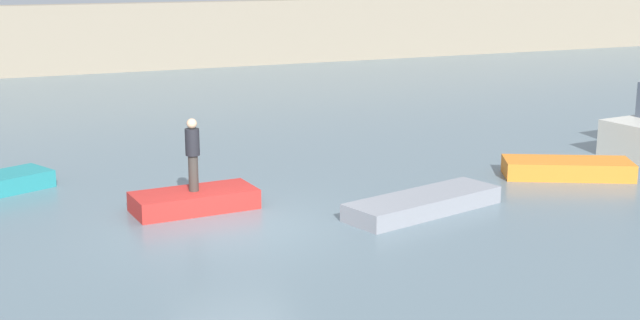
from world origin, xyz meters
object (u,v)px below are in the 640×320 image
at_px(rowboat_orange, 567,168).
at_px(rowboat_grey, 423,203).
at_px(person_dark_shirt, 193,151).
at_px(rowboat_red, 194,200).

bearing_deg(rowboat_orange, rowboat_grey, -138.26).
relative_size(rowboat_grey, person_dark_shirt, 2.34).
xyz_separation_m(rowboat_red, rowboat_grey, (4.64, -2.20, -0.02)).
bearing_deg(rowboat_red, rowboat_grey, -29.01).
bearing_deg(rowboat_grey, rowboat_red, 139.84).
bearing_deg(rowboat_grey, person_dark_shirt, 139.84).
xyz_separation_m(rowboat_grey, person_dark_shirt, (-4.64, 2.20, 1.16)).
distance_m(rowboat_orange, person_dark_shirt, 9.78).
distance_m(rowboat_grey, rowboat_orange, 5.18).
distance_m(rowboat_red, rowboat_orange, 9.71).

